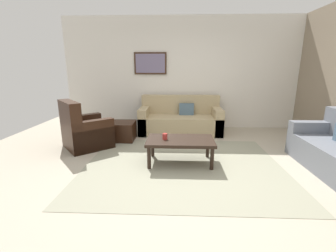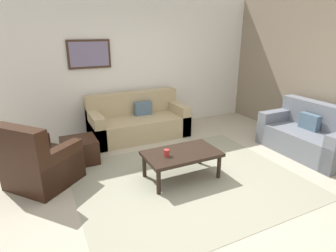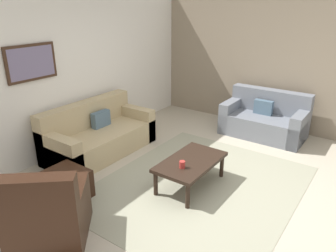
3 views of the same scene
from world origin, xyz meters
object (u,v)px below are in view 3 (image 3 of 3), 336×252
Objects in this scene: ottoman at (65,186)px; framed_artwork at (31,63)px; armchair_leather at (48,218)px; coffee_table at (191,163)px; cup at (182,165)px; couch_main at (97,136)px; couch_loveseat at (265,120)px.

framed_artwork is (0.52, 1.18, 1.46)m from ottoman.
armchair_leather is 2.02m from coffee_table.
coffee_table is 0.27m from cup.
cup is at bearing -97.92° from couch_main.
coffee_table is at bearing -43.63° from ottoman.
armchair_leather is 1.79m from cup.
couch_loveseat is at bearing -4.66° from coffee_table.
ottoman is at bearing 129.64° from cup.
couch_main is 1.50m from ottoman.
ottoman is 1.95m from framed_artwork.
couch_main is 1.73× the size of armchair_leather.
couch_loveseat is 2.77m from cup.
couch_main is at bearing 33.84° from armchair_leather.
framed_artwork is (-0.77, 0.43, 1.36)m from couch_main.
coffee_table is at bearing 175.34° from couch_loveseat.
framed_artwork is at bearing 141.51° from couch_loveseat.
couch_main is 2.38× the size of framed_artwork.
armchair_leather is 2.01× the size of ottoman.
couch_loveseat is 1.43× the size of coffee_table.
armchair_leather reaches higher than coffee_table.
couch_loveseat is 1.39× the size of armchair_leather.
armchair_leather is 0.83m from ottoman.
coffee_table is (-0.02, -1.96, 0.06)m from couch_main.
armchair_leather is at bearing -123.81° from framed_artwork.
framed_artwork is (1.15, 1.71, 1.35)m from armchair_leather.
armchair_leather reaches higher than couch_main.
armchair_leather reaches higher than cup.
armchair_leather reaches higher than ottoman.
couch_loveseat reaches higher than coffee_table.
framed_artwork is at bearing 56.19° from armchair_leather.
armchair_leather is (-1.92, -1.29, 0.01)m from couch_main.
ottoman is 1.62m from cup.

